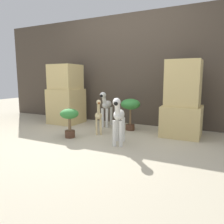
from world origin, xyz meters
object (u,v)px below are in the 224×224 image
Objects in this scene: giraffe_figurine at (99,115)px; potted_palm_front at (130,107)px; zebra_left at (106,106)px; potted_palm_back at (69,117)px; zebra_right at (119,117)px.

giraffe_figurine is 0.64m from potted_palm_front.
zebra_left is at bearing 105.63° from giraffe_figurine.
giraffe_figurine is at bearing 52.09° from potted_palm_back.
zebra_left reaches higher than potted_palm_back.
zebra_right is 1.20m from zebra_left.
potted_palm_front is 1.13m from potted_palm_back.
potted_palm_front is at bearing 53.01° from potted_palm_back.
potted_palm_back is (-0.30, -0.39, -0.01)m from giraffe_figurine.
zebra_right is at bearing -53.67° from zebra_left.
giraffe_figurine is at bearing -126.27° from potted_palm_front.
potted_palm_front reaches higher than potted_palm_back.
zebra_right is 0.67m from giraffe_figurine.
potted_palm_back is at bearing -126.99° from potted_palm_front.
zebra_left reaches higher than potted_palm_front.
zebra_right reaches higher than potted_palm_front.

